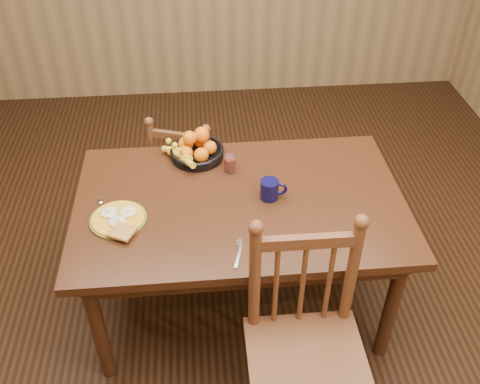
{
  "coord_description": "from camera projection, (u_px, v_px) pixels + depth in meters",
  "views": [
    {
      "loc": [
        -0.18,
        -1.98,
        2.42
      ],
      "look_at": [
        0.0,
        0.0,
        0.8
      ],
      "focal_mm": 40.0,
      "sensor_mm": 36.0,
      "label": 1
    }
  ],
  "objects": [
    {
      "name": "dining_table",
      "position": [
        240.0,
        213.0,
        2.65
      ],
      "size": [
        1.6,
        1.0,
        0.75
      ],
      "color": "black",
      "rests_on": "ground"
    },
    {
      "name": "fruit_bowl",
      "position": [
        195.0,
        149.0,
        2.84
      ],
      "size": [
        0.32,
        0.32,
        0.17
      ],
      "color": "black",
      "rests_on": "dining_table"
    },
    {
      "name": "chair_far",
      "position": [
        189.0,
        177.0,
        3.27
      ],
      "size": [
        0.5,
        0.49,
        0.88
      ],
      "rotation": [
        0.0,
        0.0,
        2.82
      ],
      "color": "#4D2D17",
      "rests_on": "ground"
    },
    {
      "name": "spoon",
      "position": [
        101.0,
        204.0,
        2.57
      ],
      "size": [
        0.05,
        0.16,
        0.01
      ],
      "rotation": [
        0.0,
        0.0,
        -0.32
      ],
      "color": "silver",
      "rests_on": "dining_table"
    },
    {
      "name": "room",
      "position": [
        240.0,
        89.0,
        2.22
      ],
      "size": [
        4.52,
        5.02,
        2.72
      ],
      "color": "black",
      "rests_on": "ground"
    },
    {
      "name": "breakfast_plate",
      "position": [
        118.0,
        219.0,
        2.47
      ],
      "size": [
        0.26,
        0.31,
        0.04
      ],
      "color": "#59601E",
      "rests_on": "dining_table"
    },
    {
      "name": "juice_glass",
      "position": [
        230.0,
        164.0,
        2.76
      ],
      "size": [
        0.06,
        0.06,
        0.09
      ],
      "color": "silver",
      "rests_on": "dining_table"
    },
    {
      "name": "chair_near",
      "position": [
        305.0,
        349.0,
        2.21
      ],
      "size": [
        0.49,
        0.47,
        1.07
      ],
      "rotation": [
        0.0,
        0.0,
        -0.01
      ],
      "color": "#4D2D17",
      "rests_on": "ground"
    },
    {
      "name": "coffee_mug",
      "position": [
        270.0,
        189.0,
        2.58
      ],
      "size": [
        0.13,
        0.09,
        0.1
      ],
      "color": "#0B0934",
      "rests_on": "dining_table"
    },
    {
      "name": "fork",
      "position": [
        239.0,
        251.0,
        2.32
      ],
      "size": [
        0.06,
        0.18,
        0.0
      ],
      "rotation": [
        0.0,
        0.0,
        -0.27
      ],
      "color": "silver",
      "rests_on": "dining_table"
    }
  ]
}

